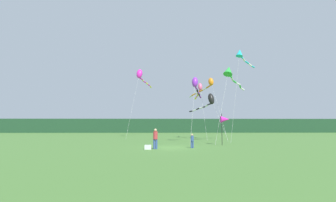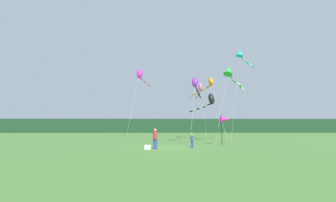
{
  "view_description": "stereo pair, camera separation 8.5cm",
  "coord_description": "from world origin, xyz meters",
  "px_view_note": "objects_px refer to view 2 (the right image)",
  "views": [
    {
      "loc": [
        -0.77,
        -23.39,
        2.07
      ],
      "look_at": [
        0.0,
        6.0,
        4.87
      ],
      "focal_mm": 26.94,
      "sensor_mm": 36.0,
      "label": 1
    },
    {
      "loc": [
        -0.68,
        -23.39,
        2.07
      ],
      "look_at": [
        0.0,
        6.0,
        4.87
      ],
      "focal_mm": 26.94,
      "sensor_mm": 36.0,
      "label": 2
    }
  ],
  "objects_px": {
    "kite_rainbow": "(200,89)",
    "kite_orange": "(208,85)",
    "kite_magenta": "(141,75)",
    "person_adult": "(155,138)",
    "banner_flag_pole": "(225,120)",
    "kite_green": "(230,72)",
    "kite_black": "(210,100)",
    "kite_cyan": "(241,55)",
    "person_child": "(192,140)",
    "kite_purple": "(196,84)",
    "cooler_box": "(148,147)"
  },
  "relations": [
    {
      "from": "kite_black",
      "to": "kite_cyan",
      "type": "xyz_separation_m",
      "value": [
        2.74,
        -6.85,
        5.11
      ]
    },
    {
      "from": "person_child",
      "to": "kite_green",
      "type": "height_order",
      "value": "kite_green"
    },
    {
      "from": "kite_magenta",
      "to": "kite_orange",
      "type": "xyz_separation_m",
      "value": [
        10.11,
        -7.5,
        -2.83
      ]
    },
    {
      "from": "kite_cyan",
      "to": "kite_orange",
      "type": "distance_m",
      "value": 6.2
    },
    {
      "from": "banner_flag_pole",
      "to": "kite_magenta",
      "type": "distance_m",
      "value": 20.84
    },
    {
      "from": "kite_purple",
      "to": "kite_orange",
      "type": "relative_size",
      "value": 0.9
    },
    {
      "from": "banner_flag_pole",
      "to": "cooler_box",
      "type": "bearing_deg",
      "value": -151.27
    },
    {
      "from": "kite_black",
      "to": "kite_magenta",
      "type": "bearing_deg",
      "value": 157.11
    },
    {
      "from": "cooler_box",
      "to": "banner_flag_pole",
      "type": "xyz_separation_m",
      "value": [
        7.72,
        4.23,
        2.44
      ]
    },
    {
      "from": "person_adult",
      "to": "kite_purple",
      "type": "height_order",
      "value": "kite_purple"
    },
    {
      "from": "person_child",
      "to": "kite_rainbow",
      "type": "bearing_deg",
      "value": 78.63
    },
    {
      "from": "banner_flag_pole",
      "to": "kite_green",
      "type": "xyz_separation_m",
      "value": [
        1.68,
        3.91,
        5.8
      ]
    },
    {
      "from": "kite_rainbow",
      "to": "person_child",
      "type": "bearing_deg",
      "value": -101.37
    },
    {
      "from": "kite_rainbow",
      "to": "kite_orange",
      "type": "relative_size",
      "value": 0.97
    },
    {
      "from": "cooler_box",
      "to": "kite_green",
      "type": "bearing_deg",
      "value": 40.91
    },
    {
      "from": "banner_flag_pole",
      "to": "kite_orange",
      "type": "relative_size",
      "value": 0.37
    },
    {
      "from": "banner_flag_pole",
      "to": "kite_black",
      "type": "distance_m",
      "value": 12.2
    },
    {
      "from": "person_adult",
      "to": "banner_flag_pole",
      "type": "bearing_deg",
      "value": 28.75
    },
    {
      "from": "kite_black",
      "to": "kite_orange",
      "type": "distance_m",
      "value": 3.55
    },
    {
      "from": "person_child",
      "to": "kite_orange",
      "type": "distance_m",
      "value": 14.32
    },
    {
      "from": "kite_orange",
      "to": "kite_green",
      "type": "distance_m",
      "value": 5.31
    },
    {
      "from": "cooler_box",
      "to": "kite_purple",
      "type": "bearing_deg",
      "value": 56.52
    },
    {
      "from": "banner_flag_pole",
      "to": "kite_orange",
      "type": "distance_m",
      "value": 10.22
    },
    {
      "from": "cooler_box",
      "to": "kite_cyan",
      "type": "bearing_deg",
      "value": 39.29
    },
    {
      "from": "kite_green",
      "to": "kite_cyan",
      "type": "bearing_deg",
      "value": 29.28
    },
    {
      "from": "kite_purple",
      "to": "kite_black",
      "type": "xyz_separation_m",
      "value": [
        3.23,
        8.12,
        -1.11
      ]
    },
    {
      "from": "kite_rainbow",
      "to": "kite_black",
      "type": "xyz_separation_m",
      "value": [
        1.53,
        -0.0,
        -1.7
      ]
    },
    {
      "from": "person_child",
      "to": "kite_cyan",
      "type": "height_order",
      "value": "kite_cyan"
    },
    {
      "from": "person_child",
      "to": "kite_magenta",
      "type": "xyz_separation_m",
      "value": [
        -6.4,
        19.44,
        9.82
      ]
    },
    {
      "from": "kite_rainbow",
      "to": "kite_magenta",
      "type": "height_order",
      "value": "kite_magenta"
    },
    {
      "from": "person_child",
      "to": "kite_magenta",
      "type": "relative_size",
      "value": 0.11
    },
    {
      "from": "cooler_box",
      "to": "banner_flag_pole",
      "type": "bearing_deg",
      "value": 28.73
    },
    {
      "from": "person_child",
      "to": "kite_rainbow",
      "type": "distance_m",
      "value": 16.59
    },
    {
      "from": "kite_rainbow",
      "to": "kite_orange",
      "type": "distance_m",
      "value": 2.99
    },
    {
      "from": "person_child",
      "to": "kite_orange",
      "type": "relative_size",
      "value": 0.15
    },
    {
      "from": "person_adult",
      "to": "kite_orange",
      "type": "xyz_separation_m",
      "value": [
        7.01,
        12.76,
        6.73
      ]
    },
    {
      "from": "cooler_box",
      "to": "banner_flag_pole",
      "type": "relative_size",
      "value": 0.17
    },
    {
      "from": "cooler_box",
      "to": "kite_cyan",
      "type": "xyz_separation_m",
      "value": [
        11.17,
        9.14,
        10.72
      ]
    },
    {
      "from": "person_child",
      "to": "kite_cyan",
      "type": "xyz_separation_m",
      "value": [
        7.25,
        7.98,
        10.2
      ]
    },
    {
      "from": "banner_flag_pole",
      "to": "kite_magenta",
      "type": "height_order",
      "value": "kite_magenta"
    },
    {
      "from": "person_adult",
      "to": "kite_black",
      "type": "bearing_deg",
      "value": 63.47
    },
    {
      "from": "cooler_box",
      "to": "kite_black",
      "type": "bearing_deg",
      "value": 62.19
    },
    {
      "from": "banner_flag_pole",
      "to": "kite_purple",
      "type": "distance_m",
      "value": 6.16
    },
    {
      "from": "person_adult",
      "to": "kite_cyan",
      "type": "xyz_separation_m",
      "value": [
        10.55,
        8.8,
        9.93
      ]
    },
    {
      "from": "banner_flag_pole",
      "to": "kite_cyan",
      "type": "relative_size",
      "value": 0.28
    },
    {
      "from": "kite_magenta",
      "to": "kite_cyan",
      "type": "xyz_separation_m",
      "value": [
        13.65,
        -11.45,
        0.38
      ]
    },
    {
      "from": "kite_black",
      "to": "banner_flag_pole",
      "type": "bearing_deg",
      "value": -93.5
    },
    {
      "from": "kite_rainbow",
      "to": "kite_green",
      "type": "distance_m",
      "value": 8.29
    },
    {
      "from": "kite_purple",
      "to": "kite_black",
      "type": "bearing_deg",
      "value": 68.31
    },
    {
      "from": "kite_black",
      "to": "kite_purple",
      "type": "bearing_deg",
      "value": -111.69
    }
  ]
}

